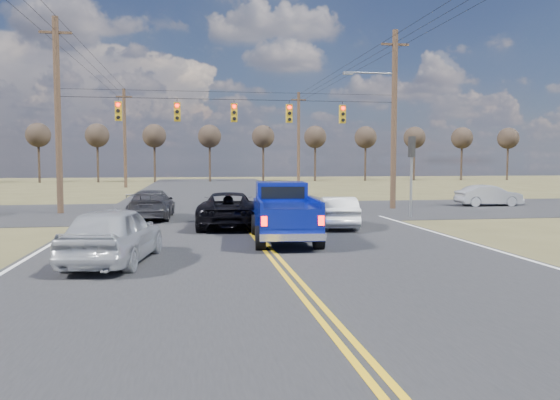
{
  "coord_description": "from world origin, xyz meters",
  "views": [
    {
      "loc": [
        -2.24,
        -11.5,
        2.73
      ],
      "look_at": [
        0.47,
        5.36,
        1.5
      ],
      "focal_mm": 35.0,
      "sensor_mm": 36.0,
      "label": 1
    }
  ],
  "objects": [
    {
      "name": "road_main",
      "position": [
        0.0,
        10.0,
        0.0
      ],
      "size": [
        14.0,
        120.0,
        0.02
      ],
      "primitive_type": "cube",
      "color": "#28282B",
      "rests_on": "ground"
    },
    {
      "name": "silver_suv",
      "position": [
        -4.33,
        3.37,
        0.78
      ],
      "size": [
        2.55,
        4.82,
        1.56
      ],
      "primitive_type": "imported",
      "rotation": [
        0.0,
        0.0,
        2.98
      ],
      "color": "#B2B5BB",
      "rests_on": "ground"
    },
    {
      "name": "road_cross",
      "position": [
        0.0,
        18.0,
        0.0
      ],
      "size": [
        120.0,
        12.0,
        0.02
      ],
      "primitive_type": "cube",
      "color": "#28282B",
      "rests_on": "ground"
    },
    {
      "name": "white_car_queue",
      "position": [
        3.6,
        10.0,
        0.63
      ],
      "size": [
        1.89,
        4.0,
        1.27
      ],
      "primitive_type": "imported",
      "rotation": [
        0.0,
        0.0,
        3.0
      ],
      "color": "#B9B9B9",
      "rests_on": "ground"
    },
    {
      "name": "black_suv",
      "position": [
        -0.8,
        10.89,
        0.73
      ],
      "size": [
        2.81,
        5.4,
        1.45
      ],
      "primitive_type": "imported",
      "rotation": [
        0.0,
        0.0,
        3.06
      ],
      "color": "black",
      "rests_on": "ground"
    },
    {
      "name": "cross_car_east_near",
      "position": [
        15.35,
        18.81,
        0.64
      ],
      "size": [
        1.4,
        3.87,
        1.27
      ],
      "primitive_type": "imported",
      "rotation": [
        0.0,
        0.0,
        1.56
      ],
      "color": "#A1A3A9",
      "rests_on": "ground"
    },
    {
      "name": "ground",
      "position": [
        0.0,
        0.0,
        0.0
      ],
      "size": [
        160.0,
        160.0,
        0.0
      ],
      "primitive_type": "plane",
      "color": "brown",
      "rests_on": "ground"
    },
    {
      "name": "utility_poles",
      "position": [
        0.0,
        17.0,
        5.23
      ],
      "size": [
        19.6,
        58.32,
        10.0
      ],
      "color": "#473323",
      "rests_on": "ground"
    },
    {
      "name": "pickup_truck",
      "position": [
        0.81,
        6.67,
        0.95
      ],
      "size": [
        2.4,
        5.36,
        1.97
      ],
      "rotation": [
        0.0,
        0.0,
        -0.07
      ],
      "color": "black",
      "rests_on": "ground"
    },
    {
      "name": "signal_gantry",
      "position": [
        0.5,
        17.79,
        5.06
      ],
      "size": [
        19.6,
        4.83,
        10.0
      ],
      "color": "#473323",
      "rests_on": "ground"
    },
    {
      "name": "dgrey_car_queue",
      "position": [
        -4.16,
        14.53,
        0.68
      ],
      "size": [
        2.09,
        4.78,
        1.37
      ],
      "primitive_type": "imported",
      "rotation": [
        0.0,
        0.0,
        3.11
      ],
      "color": "#343339",
      "rests_on": "ground"
    },
    {
      "name": "treeline",
      "position": [
        0.0,
        26.96,
        5.7
      ],
      "size": [
        87.0,
        117.8,
        7.4
      ],
      "color": "#33261C",
      "rests_on": "ground"
    }
  ]
}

